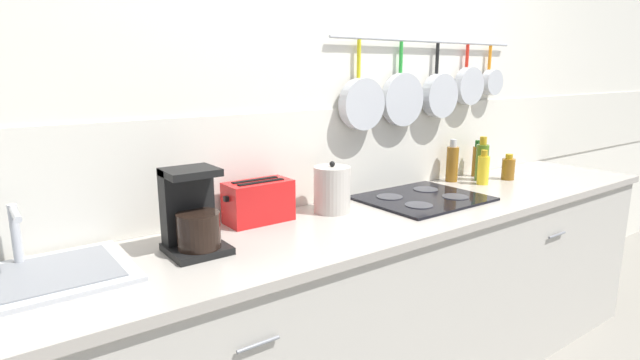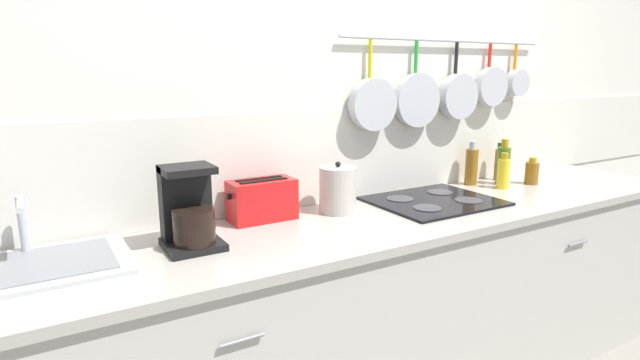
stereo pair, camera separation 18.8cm
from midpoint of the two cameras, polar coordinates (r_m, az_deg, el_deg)
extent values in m
cube|color=silver|center=(2.35, 5.90, 7.99)|extent=(7.20, 0.06, 2.60)
cube|color=silver|center=(2.37, 5.86, 3.04)|extent=(7.20, 0.07, 0.43)
cylinder|color=#B7BABF|center=(2.67, 16.63, 15.02)|extent=(1.31, 0.02, 0.02)
cylinder|color=gold|center=(2.34, 8.14, 13.56)|extent=(0.02, 0.02, 0.17)
cylinder|color=#B7BABF|center=(2.32, 8.40, 8.52)|extent=(0.24, 0.05, 0.24)
cylinder|color=green|center=(2.52, 13.11, 13.53)|extent=(0.02, 0.02, 0.15)
cylinder|color=#B7BABF|center=(2.51, 13.19, 8.86)|extent=(0.26, 0.04, 0.26)
cylinder|color=black|center=(2.71, 17.30, 13.15)|extent=(0.02, 0.02, 0.15)
cylinder|color=#B7BABF|center=(2.69, 17.49, 9.08)|extent=(0.23, 0.06, 0.23)
cylinder|color=red|center=(2.89, 20.68, 13.18)|extent=(0.02, 0.02, 0.12)
cylinder|color=#B7BABF|center=(2.88, 20.81, 9.94)|extent=(0.20, 0.05, 0.20)
cylinder|color=orange|center=(3.05, 23.15, 12.78)|extent=(0.02, 0.02, 0.13)
cylinder|color=#B7BABF|center=(3.04, 23.32, 10.15)|extent=(0.14, 0.05, 0.14)
cube|color=#B7B2A8|center=(2.32, 10.78, -14.83)|extent=(3.33, 0.59, 0.85)
cylinder|color=slate|center=(1.56, -5.37, -17.89)|extent=(0.14, 0.01, 0.01)
cylinder|color=slate|center=(2.66, 29.26, -6.38)|extent=(0.14, 0.01, 0.01)
cube|color=#A59E93|center=(2.16, 11.25, -4.36)|extent=(3.37, 0.63, 0.03)
cube|color=#B7BABF|center=(1.73, -27.79, -9.01)|extent=(0.57, 0.39, 0.01)
cube|color=slate|center=(1.73, -27.82, -8.72)|extent=(0.49, 0.31, 0.00)
cylinder|color=#B7BABF|center=(1.84, -28.36, -4.75)|extent=(0.03, 0.03, 0.20)
cylinder|color=#B7BABF|center=(1.74, -28.54, -2.57)|extent=(0.02, 0.16, 0.02)
cube|color=black|center=(1.76, -11.36, -7.28)|extent=(0.19, 0.20, 0.02)
cube|color=black|center=(1.78, -12.22, -2.72)|extent=(0.17, 0.07, 0.28)
cylinder|color=black|center=(1.71, -11.19, -5.28)|extent=(0.14, 0.14, 0.12)
cube|color=black|center=(1.71, -11.95, 1.15)|extent=(0.17, 0.15, 0.02)
cube|color=red|center=(2.02, -4.02, -2.33)|extent=(0.27, 0.14, 0.17)
cube|color=black|center=(1.98, -3.75, -0.11)|extent=(0.20, 0.02, 0.00)
cube|color=black|center=(2.02, -4.36, 0.15)|extent=(0.20, 0.02, 0.00)
cube|color=black|center=(1.96, -7.73, -1.92)|extent=(0.02, 0.02, 0.02)
cylinder|color=beige|center=(2.13, 4.57, -1.15)|extent=(0.16, 0.16, 0.20)
sphere|color=black|center=(2.11, 4.62, 1.78)|extent=(0.02, 0.02, 0.02)
cube|color=black|center=(2.39, 15.12, -2.36)|extent=(0.56, 0.46, 0.01)
cylinder|color=#38383D|center=(2.24, 14.56, -3.12)|extent=(0.12, 0.12, 0.00)
cylinder|color=#38383D|center=(2.42, 18.77, -2.23)|extent=(0.12, 0.12, 0.00)
cylinder|color=#38383D|center=(2.36, 11.40, -2.12)|extent=(0.12, 0.12, 0.00)
cylinder|color=#38383D|center=(2.53, 15.63, -1.35)|extent=(0.12, 0.12, 0.00)
cylinder|color=#8C5919|center=(2.79, 18.79, 1.40)|extent=(0.06, 0.06, 0.19)
cylinder|color=beige|center=(2.77, 18.96, 3.76)|extent=(0.04, 0.04, 0.04)
cylinder|color=yellow|center=(2.76, 22.07, 0.63)|extent=(0.06, 0.06, 0.15)
cylinder|color=#B28C19|center=(2.74, 22.23, 2.52)|extent=(0.03, 0.03, 0.03)
cylinder|color=#4C721E|center=(2.86, 22.00, 1.49)|extent=(0.07, 0.07, 0.20)
cylinder|color=#B28C19|center=(2.84, 22.20, 3.90)|extent=(0.04, 0.04, 0.04)
cylinder|color=#8C5919|center=(2.96, 21.47, 1.62)|extent=(0.05, 0.05, 0.17)
cylinder|color=#194C19|center=(2.95, 21.63, 3.61)|extent=(0.02, 0.02, 0.04)
cylinder|color=#8C5919|center=(2.93, 24.77, 0.69)|extent=(0.07, 0.07, 0.12)
cylinder|color=#B28C19|center=(2.92, 24.89, 2.07)|extent=(0.04, 0.04, 0.03)
camera|label=1|loc=(0.09, -87.14, 0.63)|focal=28.00mm
camera|label=2|loc=(0.09, 92.86, -0.63)|focal=28.00mm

